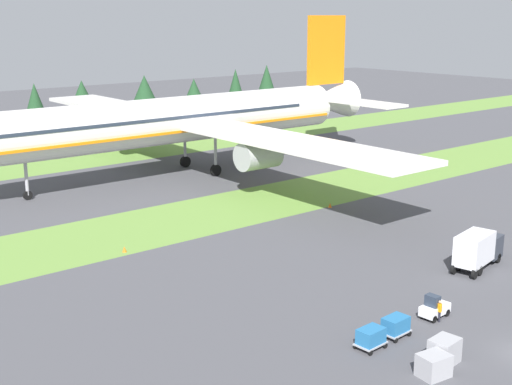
# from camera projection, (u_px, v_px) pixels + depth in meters

# --- Properties ---
(grass_strip_near) EXTENTS (320.00, 14.16, 0.01)m
(grass_strip_near) POSITION_uv_depth(u_px,v_px,m) (181.00, 220.00, 82.19)
(grass_strip_near) COLOR olive
(grass_strip_near) RESTS_ON ground
(grass_strip_far) EXTENTS (320.00, 14.16, 0.01)m
(grass_strip_far) POSITION_uv_depth(u_px,v_px,m) (41.00, 165.00, 112.30)
(grass_strip_far) COLOR olive
(grass_strip_far) RESTS_ON ground
(airliner) EXTENTS (69.09, 84.62, 23.26)m
(airliner) POSITION_uv_depth(u_px,v_px,m) (187.00, 119.00, 104.26)
(airliner) COLOR silver
(airliner) RESTS_ON ground
(baggage_tug) EXTENTS (2.66, 1.42, 1.97)m
(baggage_tug) POSITION_uv_depth(u_px,v_px,m) (434.00, 308.00, 55.35)
(baggage_tug) COLOR silver
(baggage_tug) RESTS_ON ground
(cargo_dolly_lead) EXTENTS (2.27, 1.60, 1.55)m
(cargo_dolly_lead) POSITION_uv_depth(u_px,v_px,m) (396.00, 325.00, 52.05)
(cargo_dolly_lead) COLOR #A3A3A8
(cargo_dolly_lead) RESTS_ON ground
(cargo_dolly_second) EXTENTS (2.27, 1.60, 1.55)m
(cargo_dolly_second) POSITION_uv_depth(u_px,v_px,m) (371.00, 337.00, 50.17)
(cargo_dolly_second) COLOR #A3A3A8
(cargo_dolly_second) RESTS_ON ground
(catering_truck) EXTENTS (7.27, 3.58, 3.58)m
(catering_truck) POSITION_uv_depth(u_px,v_px,m) (478.00, 248.00, 66.02)
(catering_truck) COLOR #2D333D
(catering_truck) RESTS_ON ground
(ground_crew_loader) EXTENTS (0.42, 0.43, 1.74)m
(ground_crew_loader) POSITION_uv_depth(u_px,v_px,m) (439.00, 310.00, 54.64)
(ground_crew_loader) COLOR black
(ground_crew_loader) RESTS_ON ground
(uld_container_0) EXTENTS (2.19, 1.85, 1.57)m
(uld_container_0) POSITION_uv_depth(u_px,v_px,m) (434.00, 365.00, 46.34)
(uld_container_0) COLOR #A3A3A8
(uld_container_0) RESTS_ON ground
(uld_container_1) EXTENTS (2.14, 1.78, 1.78)m
(uld_container_1) POSITION_uv_depth(u_px,v_px,m) (444.00, 351.00, 48.13)
(uld_container_1) COLOR #A3A3A8
(uld_container_1) RESTS_ON ground
(taxiway_marker_0) EXTENTS (0.44, 0.44, 0.55)m
(taxiway_marker_0) POSITION_uv_depth(u_px,v_px,m) (330.00, 205.00, 87.33)
(taxiway_marker_0) COLOR orange
(taxiway_marker_0) RESTS_ON ground
(taxiway_marker_1) EXTENTS (0.44, 0.44, 0.58)m
(taxiway_marker_1) POSITION_uv_depth(u_px,v_px,m) (124.00, 249.00, 70.86)
(taxiway_marker_1) COLOR orange
(taxiway_marker_1) RESTS_ON ground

